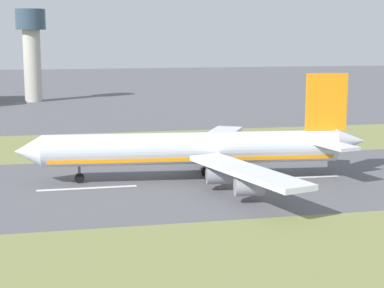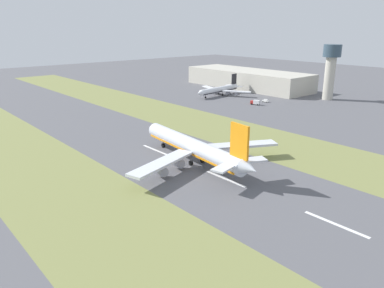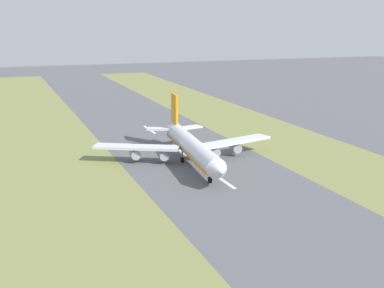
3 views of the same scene
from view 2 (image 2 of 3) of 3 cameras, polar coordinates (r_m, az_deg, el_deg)
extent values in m
plane|color=#56565B|center=(137.56, 0.39, -3.39)|extent=(800.00, 800.00, 0.00)
cube|color=olive|center=(115.44, -16.87, -8.46)|extent=(40.00, 600.00, 0.01)
cube|color=olive|center=(169.02, 11.95, 0.25)|extent=(40.00, 600.00, 0.01)
cube|color=silver|center=(106.09, 21.05, -11.33)|extent=(1.20, 18.00, 0.01)
cube|color=silver|center=(126.99, 5.09, -5.29)|extent=(1.20, 18.00, 0.01)
cube|color=silver|center=(155.56, -5.50, -0.95)|extent=(1.20, 18.00, 0.01)
cylinder|color=silver|center=(140.04, 0.00, -0.31)|extent=(11.68, 56.32, 6.00)
cone|color=silver|center=(164.94, -6.09, 2.35)|extent=(6.36, 5.57, 5.88)
cone|color=silver|center=(117.18, 8.74, -3.75)|extent=(5.69, 6.49, 5.10)
cube|color=orange|center=(140.55, 0.00, -0.95)|extent=(11.16, 54.06, 0.70)
cube|color=silver|center=(125.69, -4.66, -2.93)|extent=(29.52, 13.83, 0.90)
cube|color=silver|center=(145.40, 7.30, -0.15)|extent=(28.44, 18.86, 0.90)
cylinder|color=#93939E|center=(133.26, -2.19, -2.80)|extent=(3.67, 5.10, 3.20)
cylinder|color=#93939E|center=(126.11, -4.77, -4.06)|extent=(3.67, 5.10, 3.20)
cylinder|color=#93939E|center=(143.20, 3.87, -1.36)|extent=(3.67, 5.10, 3.20)
cylinder|color=#93939E|center=(146.29, 7.48, -1.06)|extent=(3.67, 5.10, 3.20)
cube|color=orange|center=(118.10, 7.24, 0.45)|extent=(1.61, 8.04, 11.00)
cube|color=silver|center=(117.10, 5.10, -3.52)|extent=(10.70, 6.40, 0.60)
cube|color=silver|center=(124.06, 9.01, -2.44)|extent=(10.93, 8.07, 0.60)
cylinder|color=#59595E|center=(158.26, -4.42, 0.35)|extent=(0.50, 0.50, 3.20)
cylinder|color=black|center=(158.74, -4.40, -0.20)|extent=(1.08, 1.88, 1.80)
cylinder|color=#59595E|center=(137.50, -0.17, -2.28)|extent=(0.50, 0.50, 3.20)
cylinder|color=black|center=(138.05, -0.17, -2.91)|extent=(1.08, 1.88, 1.80)
cylinder|color=#59595E|center=(140.36, 1.57, -1.87)|extent=(0.50, 0.50, 3.20)
cylinder|color=black|center=(140.90, 1.57, -2.48)|extent=(1.08, 1.88, 1.80)
cube|color=#BCB7A8|center=(319.05, 8.46, 9.79)|extent=(36.00, 109.25, 14.23)
cylinder|color=#BCB7A8|center=(278.23, 20.20, 9.35)|extent=(7.00, 7.00, 29.17)
cylinder|color=#334756|center=(276.53, 20.61, 13.18)|extent=(12.00, 12.00, 8.23)
cylinder|color=silver|center=(278.97, 4.12, 8.27)|extent=(40.02, 8.89, 4.26)
cone|color=silver|center=(262.55, 1.14, 7.73)|extent=(4.02, 4.56, 4.18)
cone|color=silver|center=(296.26, 6.81, 8.85)|extent=(4.66, 4.10, 3.62)
cube|color=black|center=(279.16, 4.11, 8.03)|extent=(38.41, 8.49, 0.50)
cube|color=silver|center=(275.73, 6.83, 7.95)|extent=(13.64, 20.12, 0.64)
cube|color=silver|center=(290.73, 2.81, 8.54)|extent=(9.54, 21.00, 0.64)
cylinder|color=#93939E|center=(277.73, 5.52, 7.70)|extent=(3.65, 2.66, 2.27)
cylinder|color=#93939E|center=(275.98, 6.90, 7.59)|extent=(3.65, 2.66, 2.27)
cylinder|color=#93939E|center=(285.48, 3.45, 8.01)|extent=(3.65, 2.66, 2.27)
cylinder|color=#93939E|center=(291.38, 2.78, 8.22)|extent=(3.65, 2.66, 2.27)
cube|color=black|center=(292.64, 6.43, 9.84)|extent=(5.71, 1.23, 7.82)
cube|color=silver|center=(291.13, 7.02, 8.72)|extent=(5.81, 7.76, 0.43)
cube|color=silver|center=(295.68, 5.78, 8.89)|extent=(4.46, 7.58, 0.43)
cylinder|color=#59595E|center=(267.88, 2.07, 7.35)|extent=(0.36, 0.36, 2.27)
cylinder|color=black|center=(268.09, 2.07, 7.11)|extent=(1.34, 0.78, 1.28)
cylinder|color=#59595E|center=(279.93, 4.68, 7.74)|extent=(0.36, 0.36, 2.27)
cylinder|color=black|center=(280.13, 4.67, 7.52)|extent=(1.34, 0.78, 1.28)
cylinder|color=#59595E|center=(282.18, 4.08, 7.84)|extent=(0.36, 0.36, 2.27)
cylinder|color=black|center=(282.37, 4.08, 7.61)|extent=(1.34, 0.78, 1.28)
cube|color=#B2231E|center=(249.51, 9.18, 6.31)|extent=(2.66, 2.52, 2.00)
cube|color=silver|center=(248.26, 9.82, 6.29)|extent=(3.20, 4.45, 2.60)
cylinder|color=black|center=(248.72, 9.06, 6.05)|extent=(0.61, 1.06, 1.00)
cylinder|color=black|center=(250.69, 9.27, 6.13)|extent=(0.61, 1.06, 1.00)
cylinder|color=black|center=(247.06, 9.95, 5.93)|extent=(0.61, 1.06, 1.00)
cylinder|color=black|center=(249.04, 10.16, 6.01)|extent=(0.61, 1.06, 1.00)
cube|color=white|center=(258.64, 11.13, 6.44)|extent=(2.48, 4.63, 0.90)
cube|color=white|center=(258.38, 11.18, 6.62)|extent=(1.90, 2.63, 0.80)
cylinder|color=black|center=(258.63, 10.75, 6.36)|extent=(0.34, 0.69, 0.66)
cylinder|color=black|center=(260.17, 10.94, 6.41)|extent=(0.34, 0.69, 0.66)
cylinder|color=black|center=(257.27, 11.30, 6.27)|extent=(0.34, 0.69, 0.66)
cylinder|color=black|center=(258.83, 11.50, 6.32)|extent=(0.34, 0.69, 0.66)
camera|label=1|loc=(131.49, -53.13, 1.08)|focal=60.00mm
camera|label=3|loc=(300.97, -12.05, 16.92)|focal=50.00mm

